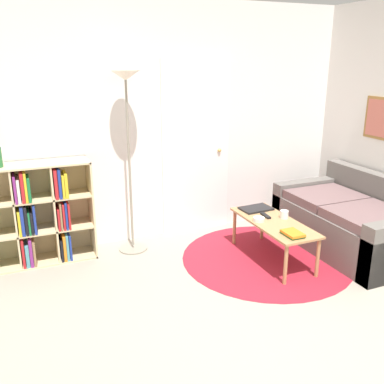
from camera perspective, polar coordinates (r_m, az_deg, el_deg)
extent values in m
plane|color=gray|center=(3.24, 12.35, -21.11)|extent=(14.00, 14.00, 0.00)
cube|color=silver|center=(4.80, -3.74, 9.07)|extent=(7.36, 0.05, 2.60)
cube|color=white|center=(4.95, 0.53, 5.81)|extent=(0.83, 0.02, 2.00)
sphere|color=tan|center=(5.06, 3.67, 5.57)|extent=(0.04, 0.04, 0.04)
cube|color=#C66656|center=(5.12, 24.27, 8.84)|extent=(0.01, 0.50, 0.40)
cylinder|color=maroon|center=(4.58, 9.85, -8.65)|extent=(1.75, 1.75, 0.01)
cube|color=beige|center=(4.57, -13.31, -1.98)|extent=(0.02, 0.34, 1.03)
cube|color=beige|center=(4.39, -20.91, 3.39)|extent=(1.13, 0.34, 0.02)
cube|color=beige|center=(4.72, -19.58, -8.58)|extent=(1.13, 0.34, 0.02)
cube|color=beige|center=(4.68, -20.34, -2.18)|extent=(1.13, 0.02, 1.03)
cube|color=beige|center=(4.52, -22.51, -3.08)|extent=(0.02, 0.32, 0.99)
cube|color=beige|center=(4.53, -17.94, -2.54)|extent=(0.02, 0.32, 0.99)
cube|color=beige|center=(4.58, -20.01, -4.75)|extent=(1.09, 0.32, 0.02)
cube|color=beige|center=(4.47, -20.44, -0.83)|extent=(1.09, 0.32, 0.02)
cube|color=#B21E23|center=(4.59, -21.60, -7.39)|extent=(0.02, 0.20, 0.29)
cube|color=teal|center=(4.61, -21.13, -7.67)|extent=(0.03, 0.21, 0.23)
cube|color=#7F287A|center=(4.59, -20.71, -7.37)|extent=(0.03, 0.19, 0.28)
cube|color=olive|center=(4.61, -20.32, -7.38)|extent=(0.02, 0.23, 0.26)
cube|color=black|center=(4.63, -17.07, -7.17)|extent=(0.02, 0.23, 0.22)
cube|color=orange|center=(4.63, -16.74, -6.84)|extent=(0.03, 0.24, 0.27)
cube|color=teal|center=(4.62, -16.38, -6.80)|extent=(0.02, 0.23, 0.27)
cube|color=navy|center=(4.61, -16.01, -6.86)|extent=(0.02, 0.20, 0.27)
cube|color=gold|center=(4.50, -22.06, -3.59)|extent=(0.02, 0.26, 0.24)
cube|color=navy|center=(4.48, -21.72, -3.36)|extent=(0.03, 0.23, 0.29)
cube|color=black|center=(4.48, -21.29, -3.33)|extent=(0.03, 0.22, 0.29)
cube|color=#196B38|center=(4.51, -20.93, -3.58)|extent=(0.02, 0.27, 0.22)
cube|color=black|center=(4.50, -20.62, -3.58)|extent=(0.02, 0.25, 0.22)
cube|color=navy|center=(4.47, -20.29, -3.21)|extent=(0.02, 0.21, 0.29)
cube|color=#B21E23|center=(4.51, -17.47, -3.21)|extent=(0.02, 0.25, 0.22)
cube|color=olive|center=(4.48, -17.15, -2.97)|extent=(0.02, 0.19, 0.28)
cube|color=#B21E23|center=(4.52, -16.88, -2.82)|extent=(0.02, 0.27, 0.27)
cube|color=navy|center=(4.50, -16.55, -2.76)|extent=(0.02, 0.24, 0.28)
cube|color=#B21E23|center=(4.51, -16.22, -2.81)|extent=(0.02, 0.24, 0.26)
cube|color=#7F287A|center=(4.40, -22.56, 0.56)|extent=(0.02, 0.26, 0.26)
cube|color=silver|center=(4.39, -22.15, 0.29)|extent=(0.03, 0.22, 0.23)
cube|color=#B21E23|center=(4.39, -21.73, 0.76)|extent=(0.03, 0.24, 0.29)
cube|color=gold|center=(4.37, -21.34, 0.73)|extent=(0.02, 0.20, 0.29)
cube|color=#196B38|center=(4.39, -20.96, 0.49)|extent=(0.03, 0.22, 0.23)
cube|color=#B21E23|center=(4.40, -17.82, 1.25)|extent=(0.03, 0.25, 0.29)
cube|color=navy|center=(4.40, -17.36, 1.30)|extent=(0.03, 0.24, 0.29)
cube|color=gold|center=(4.41, -16.94, 0.96)|extent=(0.02, 0.24, 0.23)
cube|color=gold|center=(4.39, -16.54, 1.03)|extent=(0.03, 0.20, 0.25)
cylinder|color=gray|center=(4.76, -7.85, -7.45)|extent=(0.31, 0.31, 0.01)
cylinder|color=gray|center=(4.45, -8.34, 3.56)|extent=(0.02, 0.02, 1.79)
cone|color=white|center=(4.32, -8.88, 15.13)|extent=(0.29, 0.29, 0.10)
cube|color=#66605B|center=(4.97, 20.14, -4.61)|extent=(0.94, 1.59, 0.44)
cube|color=#66605B|center=(5.18, 23.52, -2.11)|extent=(0.16, 1.59, 0.79)
cube|color=#66605B|center=(5.45, 15.20, -1.41)|extent=(0.94, 0.16, 0.58)
cube|color=#705556|center=(4.61, 22.39, -2.95)|extent=(0.74, 0.61, 0.10)
cube|color=#705556|center=(5.05, 17.38, -0.69)|extent=(0.74, 0.61, 0.10)
cube|color=#AD7F51|center=(4.41, 10.85, -3.97)|extent=(0.44, 1.06, 0.02)
cylinder|color=#AD7F51|center=(4.04, 12.37, -9.44)|extent=(0.04, 0.04, 0.40)
cylinder|color=#AD7F51|center=(4.79, 5.69, -4.68)|extent=(0.04, 0.04, 0.40)
cylinder|color=#AD7F51|center=(4.24, 16.41, -8.42)|extent=(0.04, 0.04, 0.40)
cylinder|color=#AD7F51|center=(4.96, 9.36, -4.03)|extent=(0.04, 0.04, 0.40)
cube|color=black|center=(4.71, 8.52, -2.20)|extent=(0.35, 0.24, 0.02)
cylinder|color=silver|center=(4.38, 8.90, -3.61)|extent=(0.12, 0.12, 0.04)
cube|color=#196B38|center=(4.10, 13.26, -5.54)|extent=(0.15, 0.20, 0.02)
cube|color=orange|center=(4.08, 13.28, -5.36)|extent=(0.15, 0.20, 0.02)
cylinder|color=white|center=(4.49, 12.19, -2.94)|extent=(0.08, 0.08, 0.08)
cube|color=black|center=(4.52, 9.77, -3.11)|extent=(0.06, 0.17, 0.02)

